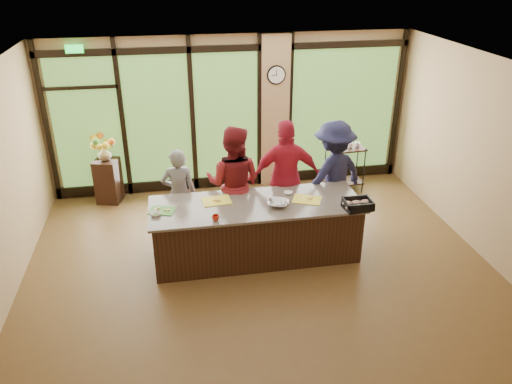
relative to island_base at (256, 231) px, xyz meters
name	(u,v)px	position (x,y,z in m)	size (l,w,h in m)	color
floor	(260,266)	(0.00, -0.30, -0.44)	(7.00, 7.00, 0.00)	brown
ceiling	(260,69)	(0.00, -0.30, 2.56)	(7.00, 7.00, 0.00)	silver
back_wall	(231,114)	(0.00, 2.70, 1.06)	(7.00, 7.00, 0.00)	tan
right_wall	(487,160)	(3.50, -0.30, 1.06)	(6.00, 6.00, 0.00)	tan
window_wall	(240,119)	(0.16, 2.65, 0.95)	(6.90, 0.12, 3.00)	tan
island_base	(256,231)	(0.00, 0.00, 0.00)	(3.10, 1.00, 0.88)	black
countertop	(256,205)	(0.00, 0.00, 0.46)	(3.20, 1.10, 0.04)	slate
wall_clock	(276,75)	(0.85, 2.57, 1.81)	(0.36, 0.04, 0.36)	black
cook_left	(179,193)	(-1.13, 0.86, 0.33)	(0.56, 0.37, 1.54)	slate
cook_midleft	(233,183)	(-0.25, 0.69, 0.52)	(0.94, 0.73, 1.92)	maroon
cook_midright	(286,178)	(0.63, 0.71, 0.54)	(1.15, 0.48, 1.96)	#A6192E
cook_right	(333,175)	(1.45, 0.76, 0.50)	(1.22, 0.70, 1.89)	#1A1B39
roasting_pan	(358,206)	(1.44, -0.43, 0.52)	(0.40, 0.31, 0.07)	black
mixing_bowl	(278,204)	(0.31, -0.14, 0.52)	(0.32, 0.32, 0.08)	silver
cutting_board_left	(162,211)	(-1.39, 0.01, 0.49)	(0.37, 0.27, 0.01)	#479536
cutting_board_center	(217,201)	(-0.58, 0.18, 0.49)	(0.43, 0.32, 0.01)	yellow
cutting_board_right	(307,200)	(0.78, -0.02, 0.49)	(0.42, 0.31, 0.01)	yellow
prep_bowl_near	(156,214)	(-1.49, -0.11, 0.50)	(0.16, 0.16, 0.05)	white
prep_bowl_mid	(285,203)	(0.42, -0.10, 0.50)	(0.13, 0.13, 0.04)	white
prep_bowl_far	(288,193)	(0.55, 0.23, 0.50)	(0.13, 0.13, 0.03)	white
red_ramekin	(216,218)	(-0.65, -0.41, 0.52)	(0.10, 0.10, 0.08)	#A72110
flower_stand	(108,181)	(-2.42, 2.37, -0.02)	(0.42, 0.42, 0.84)	black
flower_vase	(105,154)	(-2.42, 2.37, 0.53)	(0.24, 0.24, 0.25)	olive
bar_cart	(345,162)	(2.14, 2.03, 0.16)	(0.76, 0.47, 1.00)	black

